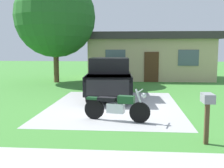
{
  "coord_description": "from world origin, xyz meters",
  "views": [
    {
      "loc": [
        0.82,
        -11.36,
        2.35
      ],
      "look_at": [
        -0.09,
        0.03,
        0.9
      ],
      "focal_mm": 45.32,
      "sensor_mm": 36.0,
      "label": 1
    }
  ],
  "objects_px": {
    "neighbor_house": "(150,55)",
    "shade_tree": "(55,17)",
    "mailbox": "(207,105)",
    "motorcycle": "(117,107)",
    "pickup_truck": "(110,77)"
  },
  "relations": [
    {
      "from": "pickup_truck",
      "to": "shade_tree",
      "type": "bearing_deg",
      "value": 128.18
    },
    {
      "from": "motorcycle",
      "to": "pickup_truck",
      "type": "distance_m",
      "value": 4.96
    },
    {
      "from": "mailbox",
      "to": "shade_tree",
      "type": "bearing_deg",
      "value": 120.34
    },
    {
      "from": "pickup_truck",
      "to": "mailbox",
      "type": "distance_m",
      "value": 7.58
    },
    {
      "from": "pickup_truck",
      "to": "shade_tree",
      "type": "xyz_separation_m",
      "value": [
        -4.18,
        5.31,
        3.51
      ]
    },
    {
      "from": "motorcycle",
      "to": "neighbor_house",
      "type": "relative_size",
      "value": 0.23
    },
    {
      "from": "motorcycle",
      "to": "pickup_truck",
      "type": "bearing_deg",
      "value": 97.85
    },
    {
      "from": "motorcycle",
      "to": "pickup_truck",
      "type": "height_order",
      "value": "pickup_truck"
    },
    {
      "from": "mailbox",
      "to": "neighbor_house",
      "type": "relative_size",
      "value": 0.13
    },
    {
      "from": "pickup_truck",
      "to": "shade_tree",
      "type": "distance_m",
      "value": 7.62
    },
    {
      "from": "neighbor_house",
      "to": "shade_tree",
      "type": "bearing_deg",
      "value": -154.05
    },
    {
      "from": "mailbox",
      "to": "shade_tree",
      "type": "distance_m",
      "value": 14.65
    },
    {
      "from": "pickup_truck",
      "to": "mailbox",
      "type": "xyz_separation_m",
      "value": [
        3.01,
        -6.96,
        0.03
      ]
    },
    {
      "from": "shade_tree",
      "to": "mailbox",
      "type": "bearing_deg",
      "value": -59.66
    },
    {
      "from": "mailbox",
      "to": "neighbor_house",
      "type": "xyz_separation_m",
      "value": [
        -0.61,
        15.48,
        0.81
      ]
    }
  ]
}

